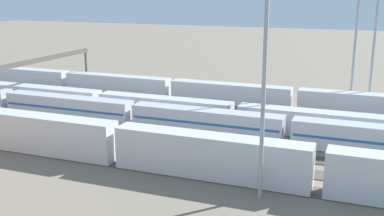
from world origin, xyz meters
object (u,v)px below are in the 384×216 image
(train_on_track_4, at_px, (133,114))
(train_on_track_0, at_px, (165,88))
(train_on_track_3, at_px, (164,109))
(signal_gantry, at_px, (22,67))
(light_mast_0, at_px, (358,5))
(train_on_track_7, at_px, (117,144))
(light_mast_1, at_px, (265,44))
(light_mast_2, at_px, (376,22))

(train_on_track_4, bearing_deg, train_on_track_0, -79.83)
(train_on_track_4, bearing_deg, train_on_track_3, -121.96)
(train_on_track_3, bearing_deg, signal_gantry, 5.45)
(train_on_track_4, xyz_separation_m, signal_gantry, (23.09, -2.50, 5.70))
(train_on_track_4, distance_m, signal_gantry, 23.92)
(light_mast_0, bearing_deg, train_on_track_7, 55.50)
(train_on_track_3, relative_size, signal_gantry, 2.99)
(train_on_track_3, distance_m, signal_gantry, 26.94)
(train_on_track_7, bearing_deg, train_on_track_3, -82.25)
(train_on_track_0, distance_m, light_mast_1, 49.35)
(train_on_track_7, xyz_separation_m, train_on_track_3, (2.72, -20.00, -0.60))
(train_on_track_0, height_order, train_on_track_3, train_on_track_0)
(train_on_track_3, bearing_deg, train_on_track_4, 58.04)
(light_mast_0, height_order, light_mast_1, light_mast_0)
(light_mast_1, distance_m, signal_gantry, 52.52)
(train_on_track_0, bearing_deg, light_mast_0, -176.71)
(light_mast_1, relative_size, light_mast_2, 1.02)
(signal_gantry, bearing_deg, train_on_track_3, -174.55)
(train_on_track_4, relative_size, signal_gantry, 2.39)
(light_mast_1, xyz_separation_m, light_mast_2, (-9.79, -40.46, -0.23))
(train_on_track_0, bearing_deg, train_on_track_4, 100.17)
(train_on_track_0, relative_size, light_mast_1, 5.63)
(train_on_track_7, height_order, light_mast_1, light_mast_1)
(light_mast_0, distance_m, signal_gantry, 58.75)
(train_on_track_4, height_order, train_on_track_3, same)
(train_on_track_4, xyz_separation_m, light_mast_1, (-24.50, 18.13, 13.91))
(train_on_track_3, xyz_separation_m, light_mast_2, (-31.17, -17.33, 13.69))
(train_on_track_0, distance_m, train_on_track_3, 16.43)
(train_on_track_3, xyz_separation_m, light_mast_1, (-21.38, 23.13, 13.92))
(light_mast_2, distance_m, signal_gantry, 61.23)
(train_on_track_3, bearing_deg, train_on_track_7, 97.75)
(train_on_track_7, bearing_deg, light_mast_0, -124.50)
(train_on_track_0, bearing_deg, light_mast_2, -176.48)
(train_on_track_0, xyz_separation_m, train_on_track_7, (-9.43, 35.00, 0.55))
(train_on_track_7, xyz_separation_m, light_mast_2, (-28.45, -37.33, 13.09))
(train_on_track_7, relative_size, signal_gantry, 2.39)
(train_on_track_4, height_order, light_mast_2, light_mast_2)
(train_on_track_0, xyz_separation_m, train_on_track_4, (-3.59, 20.00, -0.04))
(train_on_track_0, relative_size, train_on_track_4, 1.45)
(train_on_track_3, height_order, signal_gantry, signal_gantry)
(train_on_track_0, distance_m, signal_gantry, 26.81)
(light_mast_0, bearing_deg, light_mast_2, -173.84)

